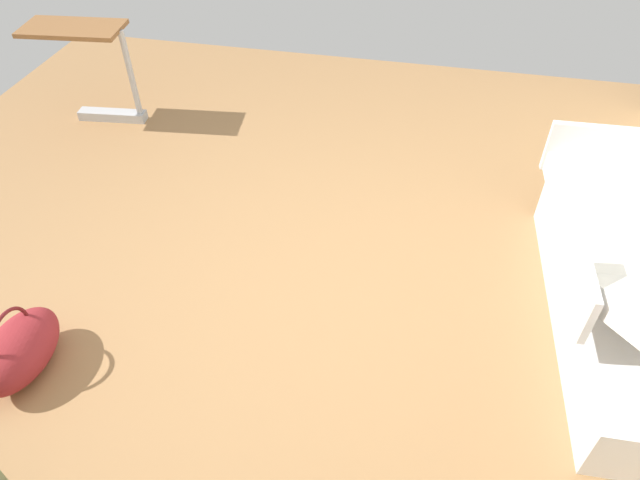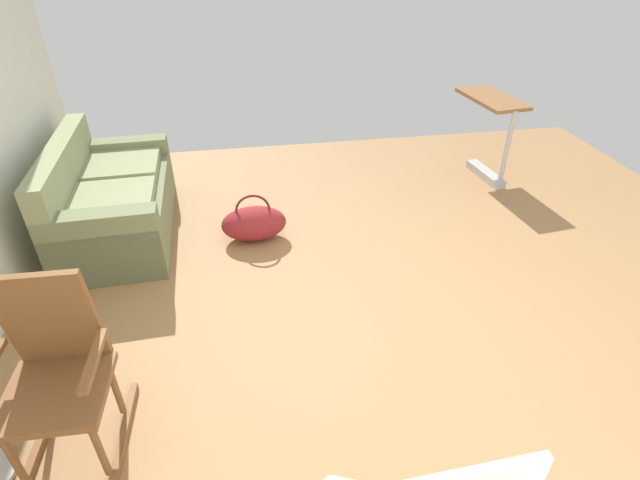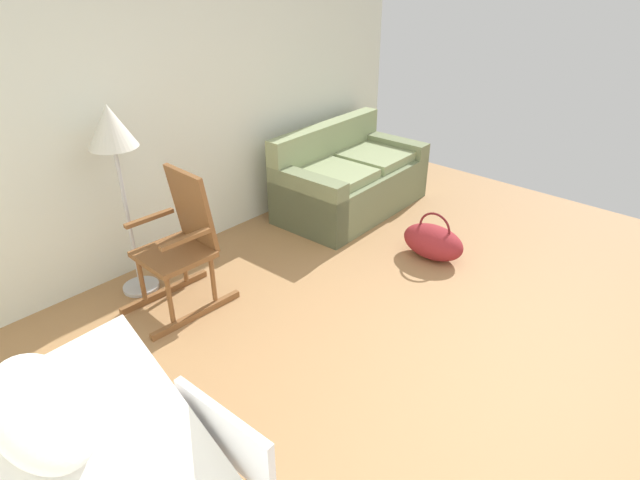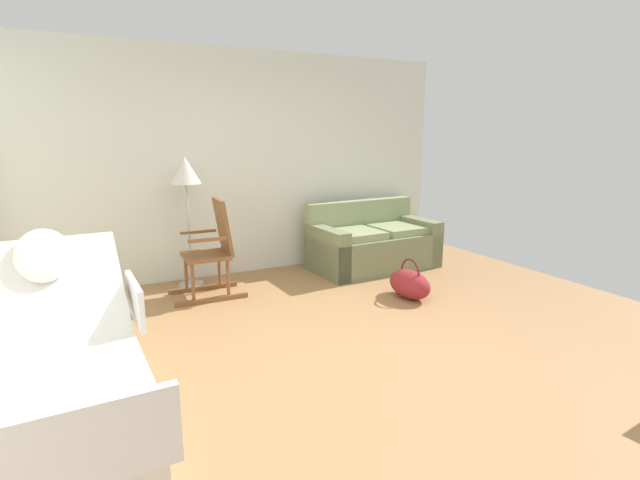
# 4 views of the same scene
# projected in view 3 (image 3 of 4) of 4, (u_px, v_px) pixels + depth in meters

# --- Properties ---
(ground_plane) EXTENTS (6.69, 6.69, 0.00)m
(ground_plane) POSITION_uv_depth(u_px,v_px,m) (448.00, 382.00, 3.31)
(ground_plane) COLOR #9E7247
(back_wall) EXTENTS (5.55, 0.10, 2.70)m
(back_wall) POSITION_uv_depth(u_px,v_px,m) (170.00, 96.00, 4.25)
(back_wall) COLOR silver
(back_wall) RESTS_ON ground
(couch) EXTENTS (1.63, 0.91, 0.85)m
(couch) POSITION_uv_depth(u_px,v_px,m) (350.00, 181.00, 5.42)
(couch) COLOR #737D57
(couch) RESTS_ON ground
(rocking_chair) EXTENTS (0.77, 0.52, 1.05)m
(rocking_chair) POSITION_uv_depth(u_px,v_px,m) (181.00, 244.00, 3.83)
(rocking_chair) COLOR brown
(rocking_chair) RESTS_ON ground
(floor_lamp) EXTENTS (0.34, 0.34, 1.48)m
(floor_lamp) POSITION_uv_depth(u_px,v_px,m) (113.00, 140.00, 3.64)
(floor_lamp) COLOR #B2B5BA
(floor_lamp) RESTS_ON ground
(duffel_bag) EXTENTS (0.33, 0.57, 0.43)m
(duffel_bag) POSITION_uv_depth(u_px,v_px,m) (433.00, 242.00, 4.59)
(duffel_bag) COLOR maroon
(duffel_bag) RESTS_ON ground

